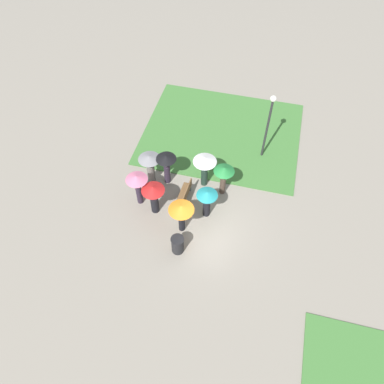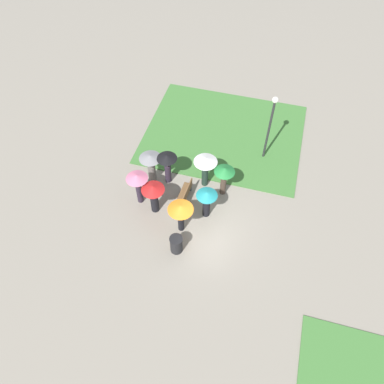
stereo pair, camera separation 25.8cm
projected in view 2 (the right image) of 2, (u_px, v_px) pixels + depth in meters
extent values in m
plane|color=gray|center=(207.00, 224.00, 18.01)|extent=(90.00, 90.00, 0.00)
cube|color=#427A38|center=(224.00, 133.00, 21.84)|extent=(7.34, 8.90, 0.06)
cube|color=brown|center=(184.00, 194.00, 18.58)|extent=(1.54, 0.49, 0.05)
cube|color=brown|center=(187.00, 192.00, 18.34)|extent=(1.52, 0.13, 0.45)
cube|color=#383D42|center=(188.00, 187.00, 19.14)|extent=(0.10, 0.38, 0.40)
cube|color=#383D42|center=(179.00, 207.00, 18.37)|extent=(0.10, 0.38, 0.40)
cylinder|color=#2D2D30|center=(268.00, 132.00, 19.27)|extent=(0.12, 0.12, 3.73)
sphere|color=white|center=(275.00, 100.00, 17.67)|extent=(0.32, 0.32, 0.32)
cylinder|color=#232326|center=(176.00, 244.00, 16.78)|extent=(0.56, 0.56, 0.92)
cylinder|color=black|center=(176.00, 239.00, 16.40)|extent=(0.61, 0.61, 0.03)
cylinder|color=#2D2333|center=(168.00, 173.00, 19.23)|extent=(0.41, 0.41, 1.15)
sphere|color=tan|center=(167.00, 165.00, 18.70)|extent=(0.19, 0.19, 0.19)
cylinder|color=#4C4C4F|center=(167.00, 161.00, 18.49)|extent=(0.02, 0.02, 0.35)
cone|color=black|center=(167.00, 157.00, 18.27)|extent=(1.02, 1.02, 0.21)
cylinder|color=black|center=(181.00, 223.00, 17.46)|extent=(0.37, 0.37, 0.99)
sphere|color=brown|center=(181.00, 215.00, 16.98)|extent=(0.23, 0.23, 0.23)
cylinder|color=#4C4C4F|center=(181.00, 212.00, 16.75)|extent=(0.02, 0.02, 0.35)
cone|color=orange|center=(180.00, 208.00, 16.51)|extent=(1.18, 1.18, 0.26)
cylinder|color=black|center=(155.00, 203.00, 18.14)|extent=(0.45, 0.45, 1.01)
sphere|color=tan|center=(154.00, 196.00, 17.65)|extent=(0.22, 0.22, 0.22)
cylinder|color=#4C4C4F|center=(153.00, 192.00, 17.43)|extent=(0.02, 0.02, 0.35)
cone|color=red|center=(153.00, 188.00, 17.20)|extent=(1.11, 1.11, 0.23)
cylinder|color=#47382D|center=(223.00, 186.00, 18.77)|extent=(0.35, 0.35, 1.06)
sphere|color=#997051|center=(224.00, 178.00, 18.28)|extent=(0.20, 0.20, 0.20)
cylinder|color=#4C4C4F|center=(224.00, 174.00, 18.06)|extent=(0.02, 0.02, 0.35)
cone|color=#237A38|center=(225.00, 170.00, 17.82)|extent=(1.02, 1.02, 0.25)
cylinder|color=#2D2333|center=(140.00, 194.00, 18.42)|extent=(0.41, 0.41, 1.15)
sphere|color=tan|center=(138.00, 185.00, 17.87)|extent=(0.23, 0.23, 0.23)
cylinder|color=#4C4C4F|center=(137.00, 181.00, 17.65)|extent=(0.02, 0.02, 0.35)
cone|color=pink|center=(137.00, 177.00, 17.42)|extent=(1.05, 1.05, 0.23)
cylinder|color=black|center=(206.00, 208.00, 17.98)|extent=(0.45, 0.45, 0.97)
sphere|color=#997051|center=(207.00, 201.00, 17.52)|extent=(0.19, 0.19, 0.19)
cylinder|color=#4C4C4F|center=(207.00, 198.00, 17.30)|extent=(0.02, 0.02, 0.35)
cone|color=#197075|center=(207.00, 194.00, 17.07)|extent=(1.00, 1.00, 0.23)
cylinder|color=slate|center=(152.00, 173.00, 19.32)|extent=(0.52, 0.52, 1.06)
sphere|color=tan|center=(151.00, 164.00, 18.82)|extent=(0.21, 0.21, 0.21)
cylinder|color=#4C4C4F|center=(151.00, 161.00, 18.60)|extent=(0.02, 0.02, 0.35)
cone|color=gray|center=(150.00, 157.00, 18.38)|extent=(1.12, 1.12, 0.20)
cylinder|color=#1E3328|center=(205.00, 177.00, 19.10)|extent=(0.41, 0.41, 1.13)
sphere|color=brown|center=(205.00, 168.00, 18.57)|extent=(0.21, 0.21, 0.21)
cylinder|color=#4C4C4F|center=(205.00, 164.00, 18.35)|extent=(0.02, 0.02, 0.35)
cone|color=white|center=(206.00, 160.00, 18.11)|extent=(1.17, 1.17, 0.25)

